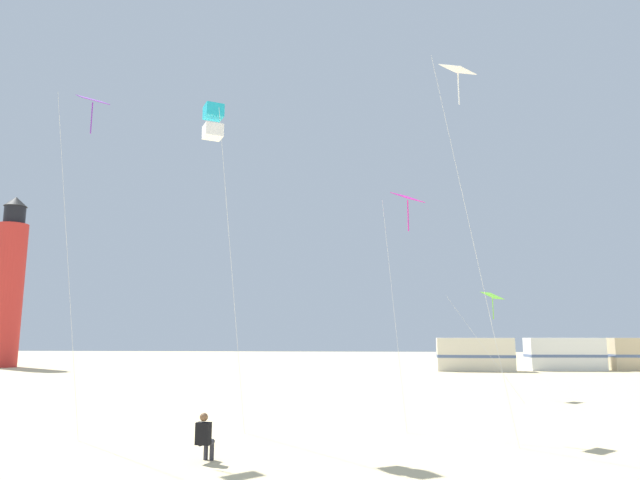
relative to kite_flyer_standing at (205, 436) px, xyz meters
The scene contains 9 objects.
kite_flyer_standing is the anchor object (origin of this frame).
kite_diamond_magenta 10.27m from the kite_flyer_standing, 44.81° to the left, with size 1.50×1.50×7.99m.
kite_diamond_violet 11.51m from the kite_flyer_standing, 148.19° to the left, with size 1.57×1.44×11.08m.
kite_diamond_white 12.92m from the kite_flyer_standing, 25.05° to the left, with size 2.01×1.65×11.71m.
kite_box_cyan 10.19m from the kite_flyer_standing, 106.82° to the left, with size 1.60×1.71×10.67m.
kite_diamond_lime 18.90m from the kite_flyer_standing, 55.98° to the left, with size 3.09×3.05×5.22m.
lighthouse_distant 49.98m from the kite_flyer_standing, 129.03° to the left, with size 2.80×2.80×16.80m.
rv_van_cream 38.64m from the kite_flyer_standing, 70.04° to the left, with size 6.60×2.84×2.80m.
rv_van_white 43.44m from the kite_flyer_standing, 60.78° to the left, with size 6.52×2.57×2.80m.
Camera 1 is at (2.96, -7.23, 3.01)m, focal length 31.53 mm.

